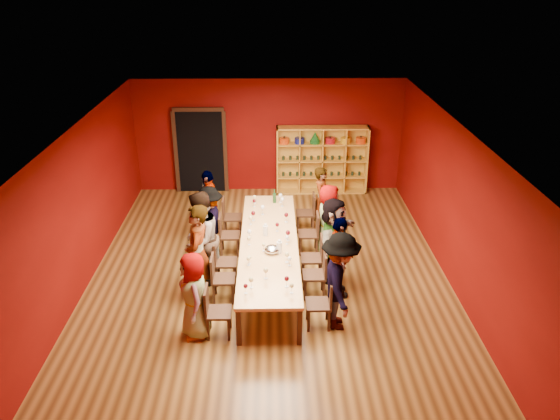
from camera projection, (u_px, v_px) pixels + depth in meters
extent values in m
cube|color=brown|center=(269.00, 275.00, 10.87)|extent=(7.10, 9.10, 0.02)
cube|color=#5B0604|center=(269.00, 136.00, 14.34)|extent=(7.10, 0.02, 3.00)
cube|color=#5B0604|center=(268.00, 369.00, 6.14)|extent=(7.10, 0.02, 3.00)
cube|color=#5B0604|center=(81.00, 207.00, 10.19)|extent=(0.02, 9.10, 3.00)
cube|color=#5B0604|center=(454.00, 205.00, 10.30)|extent=(0.02, 9.10, 3.00)
cube|color=silver|center=(268.00, 128.00, 9.61)|extent=(7.10, 9.10, 0.02)
cube|color=tan|center=(269.00, 243.00, 10.57)|extent=(1.10, 4.50, 0.06)
cube|color=black|center=(239.00, 327.00, 8.74)|extent=(0.08, 0.08, 0.69)
cube|color=black|center=(248.00, 213.00, 12.69)|extent=(0.08, 0.08, 0.69)
cube|color=black|center=(300.00, 326.00, 8.76)|extent=(0.08, 0.08, 0.69)
cube|color=black|center=(290.00, 213.00, 12.70)|extent=(0.08, 0.08, 0.69)
cube|color=black|center=(201.00, 152.00, 14.42)|extent=(1.20, 0.14, 2.20)
cube|color=black|center=(198.00, 109.00, 13.88)|extent=(1.32, 0.06, 0.10)
cube|color=black|center=(176.00, 153.00, 14.34)|extent=(0.10, 0.06, 2.20)
cube|color=black|center=(225.00, 152.00, 14.36)|extent=(0.10, 0.06, 2.20)
cube|color=gold|center=(277.00, 160.00, 14.39)|extent=(0.04, 0.40, 1.80)
cube|color=gold|center=(366.00, 160.00, 14.43)|extent=(0.04, 0.40, 1.80)
cube|color=gold|center=(323.00, 128.00, 14.04)|extent=(2.40, 0.40, 0.04)
cube|color=gold|center=(321.00, 191.00, 14.77)|extent=(2.40, 0.40, 0.04)
cube|color=gold|center=(321.00, 158.00, 14.58)|extent=(2.40, 0.02, 1.80)
cube|color=gold|center=(321.00, 176.00, 14.59)|extent=(2.36, 0.38, 0.03)
cube|color=gold|center=(322.00, 160.00, 14.41)|extent=(2.36, 0.38, 0.03)
cube|color=gold|center=(322.00, 144.00, 14.22)|extent=(2.36, 0.38, 0.03)
cube|color=gold|center=(299.00, 160.00, 14.40)|extent=(0.03, 0.38, 1.76)
cube|color=gold|center=(322.00, 160.00, 14.41)|extent=(0.03, 0.38, 1.76)
cube|color=gold|center=(345.00, 160.00, 14.42)|extent=(0.03, 0.38, 1.76)
cylinder|color=#E6470D|center=(284.00, 141.00, 14.17)|extent=(0.26, 0.26, 0.15)
sphere|color=black|center=(284.00, 137.00, 14.13)|extent=(0.05, 0.05, 0.05)
cylinder|color=navy|center=(300.00, 141.00, 14.17)|extent=(0.26, 0.26, 0.15)
sphere|color=black|center=(300.00, 137.00, 14.13)|extent=(0.05, 0.05, 0.05)
cylinder|color=#196425|center=(315.00, 142.00, 14.19)|extent=(0.26, 0.26, 0.08)
cone|color=#196425|center=(315.00, 136.00, 14.13)|extent=(0.24, 0.24, 0.22)
cylinder|color=#AE1323|center=(330.00, 140.00, 14.19)|extent=(0.26, 0.26, 0.15)
sphere|color=black|center=(330.00, 137.00, 14.15)|extent=(0.05, 0.05, 0.05)
cylinder|color=gold|center=(346.00, 140.00, 14.19)|extent=(0.26, 0.26, 0.15)
sphere|color=black|center=(346.00, 137.00, 14.15)|extent=(0.05, 0.05, 0.05)
cylinder|color=#E6470D|center=(361.00, 140.00, 14.20)|extent=(0.26, 0.26, 0.15)
sphere|color=black|center=(361.00, 137.00, 14.16)|extent=(0.05, 0.05, 0.05)
cylinder|color=black|center=(283.00, 174.00, 14.55)|extent=(0.07, 0.07, 0.10)
cylinder|color=black|center=(290.00, 174.00, 14.55)|extent=(0.07, 0.07, 0.10)
cylinder|color=black|center=(297.00, 174.00, 14.56)|extent=(0.07, 0.07, 0.10)
cylinder|color=black|center=(304.00, 174.00, 14.56)|extent=(0.07, 0.07, 0.10)
cylinder|color=black|center=(311.00, 174.00, 14.56)|extent=(0.07, 0.07, 0.10)
cylinder|color=black|center=(318.00, 174.00, 14.57)|extent=(0.07, 0.07, 0.10)
cylinder|color=black|center=(325.00, 174.00, 14.57)|extent=(0.07, 0.07, 0.10)
cylinder|color=black|center=(332.00, 174.00, 14.57)|extent=(0.07, 0.07, 0.10)
cylinder|color=black|center=(339.00, 174.00, 14.57)|extent=(0.07, 0.07, 0.10)
cylinder|color=black|center=(345.00, 174.00, 14.58)|extent=(0.07, 0.07, 0.10)
cylinder|color=black|center=(352.00, 173.00, 14.58)|extent=(0.07, 0.07, 0.10)
cylinder|color=black|center=(359.00, 173.00, 14.58)|extent=(0.07, 0.07, 0.10)
cylinder|color=black|center=(283.00, 158.00, 14.36)|extent=(0.07, 0.07, 0.10)
cylinder|color=black|center=(290.00, 158.00, 14.37)|extent=(0.07, 0.07, 0.10)
cylinder|color=black|center=(297.00, 158.00, 14.37)|extent=(0.07, 0.07, 0.10)
cylinder|color=black|center=(304.00, 158.00, 14.37)|extent=(0.07, 0.07, 0.10)
cylinder|color=black|center=(311.00, 158.00, 14.38)|extent=(0.07, 0.07, 0.10)
cylinder|color=black|center=(318.00, 158.00, 14.38)|extent=(0.07, 0.07, 0.10)
cylinder|color=black|center=(325.00, 158.00, 14.38)|extent=(0.07, 0.07, 0.10)
cylinder|color=black|center=(332.00, 158.00, 14.38)|extent=(0.07, 0.07, 0.10)
cylinder|color=black|center=(339.00, 158.00, 14.39)|extent=(0.07, 0.07, 0.10)
cylinder|color=black|center=(346.00, 158.00, 14.39)|extent=(0.07, 0.07, 0.10)
cylinder|color=black|center=(353.00, 158.00, 14.39)|extent=(0.07, 0.07, 0.10)
cylinder|color=black|center=(360.00, 157.00, 14.40)|extent=(0.07, 0.07, 0.10)
cube|color=black|center=(219.00, 312.00, 8.96)|extent=(0.42, 0.42, 0.04)
cube|color=black|center=(206.00, 300.00, 8.86)|extent=(0.04, 0.40, 0.44)
cube|color=black|center=(208.00, 330.00, 8.90)|extent=(0.04, 0.04, 0.41)
cube|color=black|center=(229.00, 330.00, 8.90)|extent=(0.04, 0.04, 0.41)
cube|color=black|center=(210.00, 318.00, 9.21)|extent=(0.04, 0.04, 0.41)
cube|color=black|center=(230.00, 317.00, 9.21)|extent=(0.04, 0.04, 0.41)
imported|color=tan|center=(194.00, 296.00, 8.82)|extent=(0.60, 0.83, 1.52)
cube|color=black|center=(223.00, 279.00, 9.90)|extent=(0.42, 0.42, 0.04)
cube|color=black|center=(212.00, 268.00, 9.80)|extent=(0.04, 0.40, 0.44)
cube|color=black|center=(214.00, 295.00, 9.84)|extent=(0.04, 0.04, 0.41)
cube|color=black|center=(233.00, 294.00, 9.85)|extent=(0.04, 0.04, 0.41)
cube|color=black|center=(216.00, 285.00, 10.15)|extent=(0.04, 0.04, 0.41)
cube|color=black|center=(234.00, 284.00, 10.16)|extent=(0.04, 0.04, 0.41)
imported|color=pink|center=(198.00, 254.00, 9.68)|extent=(0.50, 0.69, 1.89)
cube|color=black|center=(226.00, 262.00, 10.45)|extent=(0.42, 0.42, 0.04)
cube|color=black|center=(215.00, 251.00, 10.35)|extent=(0.04, 0.40, 0.44)
cube|color=black|center=(217.00, 277.00, 10.39)|extent=(0.04, 0.04, 0.41)
cube|color=black|center=(235.00, 277.00, 10.39)|extent=(0.04, 0.04, 0.41)
cube|color=black|center=(218.00, 268.00, 10.69)|extent=(0.04, 0.04, 0.41)
cube|color=black|center=(236.00, 268.00, 10.70)|extent=(0.04, 0.04, 0.41)
imported|color=#151939|center=(200.00, 239.00, 10.23)|extent=(0.77, 1.02, 1.87)
cube|color=black|center=(230.00, 235.00, 11.48)|extent=(0.42, 0.42, 0.04)
cube|color=black|center=(220.00, 225.00, 11.37)|extent=(0.04, 0.40, 0.44)
cube|color=black|center=(221.00, 249.00, 11.41)|extent=(0.04, 0.04, 0.41)
cube|color=black|center=(238.00, 249.00, 11.42)|extent=(0.04, 0.04, 0.41)
cube|color=black|center=(223.00, 241.00, 11.72)|extent=(0.04, 0.04, 0.41)
cube|color=black|center=(239.00, 241.00, 11.73)|extent=(0.04, 0.04, 0.41)
imported|color=tan|center=(210.00, 221.00, 11.33)|extent=(0.46, 1.00, 1.52)
cube|color=black|center=(232.00, 217.00, 12.29)|extent=(0.42, 0.42, 0.04)
cube|color=black|center=(223.00, 208.00, 12.18)|extent=(0.04, 0.40, 0.44)
cube|color=black|center=(225.00, 230.00, 12.22)|extent=(0.04, 0.04, 0.41)
cube|color=black|center=(240.00, 230.00, 12.23)|extent=(0.04, 0.04, 0.41)
cube|color=black|center=(226.00, 223.00, 12.53)|extent=(0.04, 0.04, 0.41)
cube|color=black|center=(241.00, 223.00, 12.54)|extent=(0.04, 0.04, 0.41)
imported|color=#C08088|center=(209.00, 203.00, 12.13)|extent=(0.47, 0.94, 1.55)
cube|color=black|center=(318.00, 304.00, 9.18)|extent=(0.42, 0.42, 0.04)
cube|color=black|center=(330.00, 292.00, 9.08)|extent=(0.04, 0.40, 0.44)
cube|color=black|center=(309.00, 321.00, 9.11)|extent=(0.04, 0.04, 0.41)
cube|color=black|center=(329.00, 321.00, 9.12)|extent=(0.04, 0.04, 0.41)
cube|color=black|center=(307.00, 309.00, 9.42)|extent=(0.04, 0.04, 0.41)
cube|color=black|center=(327.00, 309.00, 9.43)|extent=(0.04, 0.04, 0.41)
imported|color=pink|center=(340.00, 282.00, 9.00)|extent=(0.47, 1.13, 1.74)
cube|color=black|center=(314.00, 275.00, 10.03)|extent=(0.42, 0.42, 0.04)
cube|color=black|center=(325.00, 264.00, 9.93)|extent=(0.04, 0.40, 0.44)
cube|color=black|center=(305.00, 291.00, 9.96)|extent=(0.04, 0.04, 0.41)
cube|color=black|center=(324.00, 290.00, 9.97)|extent=(0.04, 0.04, 0.41)
cube|color=black|center=(304.00, 281.00, 10.27)|extent=(0.04, 0.04, 0.41)
cube|color=black|center=(322.00, 281.00, 10.28)|extent=(0.04, 0.04, 0.41)
imported|color=#CA8793|center=(338.00, 258.00, 9.88)|extent=(0.50, 0.96, 1.59)
cube|color=black|center=(312.00, 258.00, 10.59)|extent=(0.42, 0.42, 0.04)
cube|color=black|center=(322.00, 247.00, 10.49)|extent=(0.04, 0.40, 0.44)
cube|color=black|center=(303.00, 273.00, 10.52)|extent=(0.04, 0.04, 0.41)
cube|color=black|center=(321.00, 273.00, 10.53)|extent=(0.04, 0.04, 0.41)
cube|color=black|center=(302.00, 264.00, 10.83)|extent=(0.04, 0.04, 0.41)
cube|color=black|center=(319.00, 264.00, 10.84)|extent=(0.04, 0.04, 0.41)
imported|color=#5275A9|center=(333.00, 239.00, 10.42)|extent=(1.00, 1.63, 1.69)
cube|color=black|center=(308.00, 234.00, 11.53)|extent=(0.42, 0.42, 0.04)
cube|color=black|center=(318.00, 224.00, 11.44)|extent=(0.04, 0.40, 0.44)
cube|color=black|center=(301.00, 247.00, 11.47)|extent=(0.04, 0.04, 0.41)
cube|color=black|center=(317.00, 247.00, 11.47)|extent=(0.04, 0.04, 0.41)
cube|color=black|center=(300.00, 240.00, 11.78)|extent=(0.04, 0.04, 0.41)
cube|color=black|center=(315.00, 240.00, 11.78)|extent=(0.04, 0.04, 0.41)
imported|color=#C08187|center=(328.00, 220.00, 11.40)|extent=(0.44, 0.77, 1.54)
cube|color=black|center=(305.00, 213.00, 12.49)|extent=(0.42, 0.42, 0.04)
cube|color=black|center=(314.00, 204.00, 12.39)|extent=(0.04, 0.40, 0.44)
cube|color=black|center=(298.00, 225.00, 12.43)|extent=(0.04, 0.04, 0.41)
cube|color=black|center=(313.00, 225.00, 12.43)|extent=(0.04, 0.04, 0.41)
cube|color=black|center=(297.00, 219.00, 12.73)|extent=(0.04, 0.04, 0.41)
cube|color=black|center=(312.00, 219.00, 12.74)|extent=(0.04, 0.04, 0.41)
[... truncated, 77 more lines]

